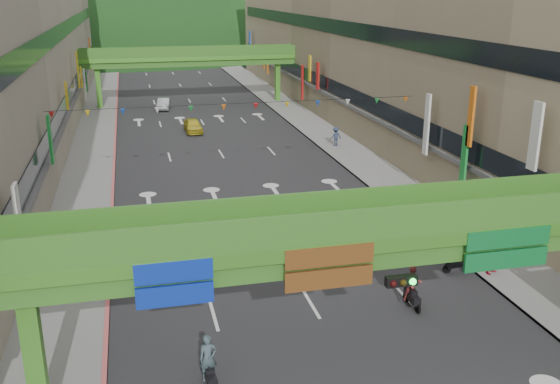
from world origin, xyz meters
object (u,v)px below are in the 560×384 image
object	(u,v)px
overpass_near	(393,254)
scooter_rider_near	(208,364)
car_silver	(164,104)
car_yellow	(193,126)
pedestrian_red	(495,260)
scooter_rider_mid	(413,287)

from	to	relation	value
overpass_near	scooter_rider_near	size ratio (longest dim) A/B	13.15
overpass_near	scooter_rider_near	xyz separation A→B (m)	(-6.30, 1.35, -4.20)
car_silver	car_yellow	distance (m)	13.61
pedestrian_red	car_yellow	bearing A→B (deg)	78.79
scooter_rider_mid	car_silver	size ratio (longest dim) A/B	0.51
scooter_rider_mid	car_silver	distance (m)	52.72
scooter_rider_near	car_yellow	bearing A→B (deg)	84.78
overpass_near	pedestrian_red	world-z (taller)	overpass_near
car_silver	pedestrian_red	distance (m)	51.79
scooter_rider_mid	car_yellow	bearing A→B (deg)	98.61
overpass_near	car_silver	xyz separation A→B (m)	(-4.50, 57.30, -4.54)
car_silver	car_yellow	size ratio (longest dim) A/B	0.99
scooter_rider_near	car_silver	world-z (taller)	scooter_rider_near
scooter_rider_mid	car_yellow	world-z (taller)	scooter_rider_mid
overpass_near	scooter_rider_mid	world-z (taller)	overpass_near
car_yellow	car_silver	bearing A→B (deg)	97.07
overpass_near	scooter_rider_near	bearing A→B (deg)	167.94
overpass_near	scooter_rider_mid	distance (m)	7.48
overpass_near	pedestrian_red	distance (m)	12.25
overpass_near	car_yellow	world-z (taller)	overpass_near
car_silver	pedestrian_red	size ratio (longest dim) A/B	2.28
car_silver	pedestrian_red	xyz separation A→B (m)	(13.37, -50.03, 0.22)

